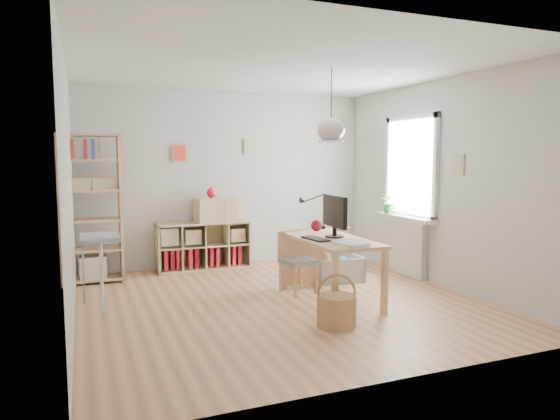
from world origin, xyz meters
name	(u,v)px	position (x,y,z in m)	size (l,w,h in m)	color
ground	(282,302)	(0.00, 0.00, 0.00)	(4.50, 4.50, 0.00)	tan
room_shell	(331,130)	(0.55, -0.15, 2.00)	(4.50, 4.50, 4.50)	silver
window_unit	(411,167)	(2.23, 0.60, 1.55)	(0.07, 1.16, 1.46)	white
radiator	(407,247)	(2.19, 0.60, 0.40)	(0.10, 0.80, 0.80)	silver
windowsill	(405,218)	(2.14, 0.60, 0.83)	(0.22, 1.20, 0.06)	silver
desk	(330,246)	(0.55, -0.15, 0.66)	(0.70, 1.50, 0.75)	#DFAE80
cube_shelf	(202,249)	(-0.47, 2.08, 0.30)	(1.40, 0.38, 0.72)	tan
tall_bookshelf	(90,202)	(-2.04, 1.80, 1.09)	(0.80, 0.38, 2.00)	#DFAE80
side_table	(94,252)	(-2.04, 0.35, 0.67)	(0.40, 0.55, 0.85)	#98989B
chair	(296,257)	(0.33, 0.33, 0.44)	(0.45, 0.45, 0.77)	#98989B
wicker_basket	(337,309)	(0.19, -1.01, 0.18)	(0.39, 0.39, 0.54)	#966A44
storage_chest	(336,264)	(1.09, 0.71, 0.22)	(0.70, 0.78, 0.69)	silver
monitor	(335,214)	(0.61, -0.14, 1.03)	(0.22, 0.56, 0.49)	black
keyboard	(316,239)	(0.33, -0.22, 0.76)	(0.15, 0.40, 0.02)	black
task_lamp	(311,207)	(0.60, 0.47, 1.05)	(0.41, 0.15, 0.44)	black
yarn_ball	(316,226)	(0.63, 0.38, 0.82)	(0.14, 0.14, 0.14)	#520A16
paper_tray	(351,244)	(0.52, -0.70, 0.77)	(0.26, 0.32, 0.03)	silver
drawer_chest	(215,210)	(-0.26, 2.04, 0.90)	(0.62, 0.28, 0.36)	tan
red_vase	(212,193)	(-0.32, 2.04, 1.16)	(0.14, 0.14, 0.17)	maroon
potted_plant	(390,202)	(2.12, 0.95, 1.03)	(0.31, 0.27, 0.35)	#27692A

